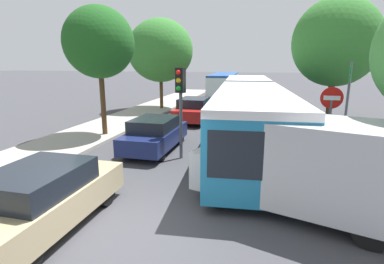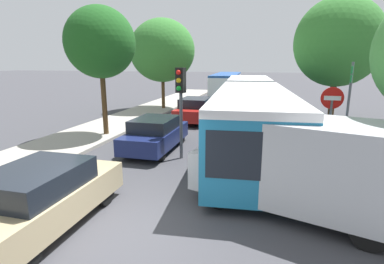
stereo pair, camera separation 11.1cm
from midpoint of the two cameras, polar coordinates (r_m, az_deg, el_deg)
ground_plane at (r=6.87m, az=-11.78°, el=-18.74°), size 200.00×200.00×0.00m
kerb_strip_left at (r=20.81m, az=-10.04°, el=3.28°), size 3.20×36.89×0.14m
articulated_bus at (r=15.16m, az=11.20°, el=4.97°), size 4.06×17.48×2.57m
city_bus_rear at (r=32.46m, az=6.70°, el=9.24°), size 3.03×11.11×2.37m
queued_car_tan at (r=7.42m, az=-26.48°, el=-11.09°), size 1.76×4.12×1.43m
queued_car_navy at (r=12.44m, az=-6.73°, el=-0.36°), size 1.69×3.96×1.37m
queued_car_red at (r=18.41m, az=0.89°, el=4.29°), size 1.78×4.17×1.45m
white_van at (r=7.61m, az=21.24°, el=-5.80°), size 5.35×3.36×2.31m
traffic_light at (r=11.00m, az=-1.90°, el=7.48°), size 0.37×0.39×3.40m
no_entry_sign at (r=10.74m, az=25.11°, el=2.73°), size 0.70×0.08×2.82m
direction_sign_post at (r=13.79m, az=28.11°, el=7.34°), size 0.41×1.37×3.60m
tree_left_mid at (r=14.99m, az=-16.87°, el=15.96°), size 3.23×3.23×6.11m
tree_left_far at (r=22.95m, az=-5.32°, el=14.89°), size 4.78×4.78×6.68m
tree_right_mid at (r=20.35m, az=26.09°, el=14.73°), size 5.05×5.05×7.31m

